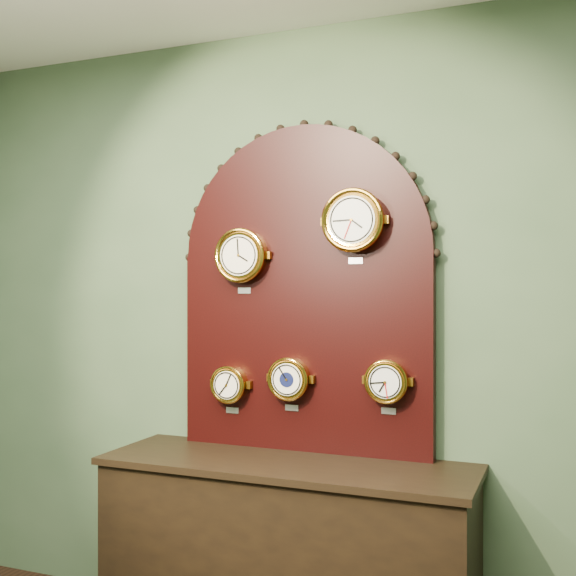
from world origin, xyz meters
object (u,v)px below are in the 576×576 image
at_px(hygrometer, 230,384).
at_px(tide_clock, 387,381).
at_px(display_board, 304,278).
at_px(shop_counter, 286,560).
at_px(barometer, 289,379).
at_px(roman_clock, 241,256).
at_px(arabic_clock, 354,220).

distance_m(hygrometer, tide_clock, 0.76).
bearing_deg(display_board, shop_counter, -90.00).
bearing_deg(barometer, tide_clock, 0.05).
relative_size(display_board, roman_clock, 4.99).
bearing_deg(tide_clock, barometer, -179.95).
xyz_separation_m(arabic_clock, barometer, (-0.30, 0.00, -0.71)).
height_order(barometer, tide_clock, tide_clock).
xyz_separation_m(roman_clock, hygrometer, (-0.06, 0.00, -0.61)).
xyz_separation_m(roman_clock, arabic_clock, (0.55, -0.00, 0.15)).
distance_m(display_board, barometer, 0.47).
distance_m(roman_clock, tide_clock, 0.89).
bearing_deg(arabic_clock, roman_clock, 179.94).
bearing_deg(shop_counter, arabic_clock, 30.59).
bearing_deg(hygrometer, roman_clock, -1.83).
distance_m(roman_clock, hygrometer, 0.61).
xyz_separation_m(hygrometer, tide_clock, (0.76, -0.00, 0.05)).
relative_size(shop_counter, hygrometer, 6.93).
relative_size(arabic_clock, barometer, 1.33).
bearing_deg(tide_clock, hygrometer, 179.97).
distance_m(shop_counter, roman_clock, 1.37).
xyz_separation_m(shop_counter, barometer, (-0.05, 0.15, 0.76)).
bearing_deg(display_board, roman_clock, -166.87).
distance_m(display_board, arabic_clock, 0.37).
height_order(roman_clock, hygrometer, roman_clock).
bearing_deg(barometer, shop_counter, -72.86).
xyz_separation_m(barometer, tide_clock, (0.45, 0.00, 0.01)).
bearing_deg(shop_counter, display_board, 90.00).
relative_size(hygrometer, barometer, 0.92).
distance_m(arabic_clock, barometer, 0.77).
relative_size(display_board, tide_clock, 6.26).
xyz_separation_m(shop_counter, display_board, (0.00, 0.22, 1.23)).
height_order(display_board, roman_clock, display_board).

